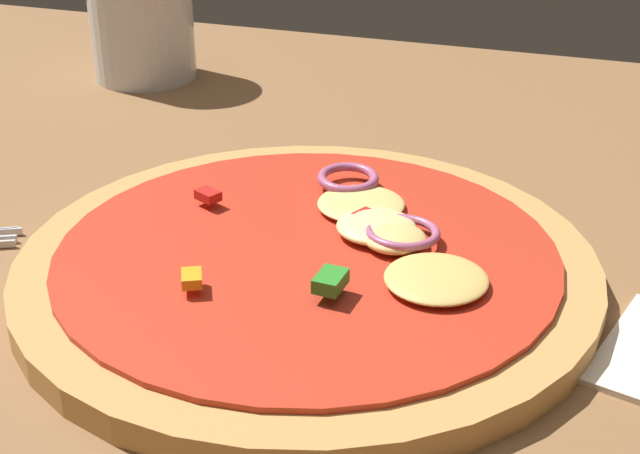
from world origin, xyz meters
name	(u,v)px	position (x,y,z in m)	size (l,w,h in m)	color
dining_table	(232,303)	(0.00, 0.00, 0.01)	(1.31, 0.90, 0.03)	brown
pizza	(311,264)	(0.04, 0.01, 0.04)	(0.29, 0.29, 0.03)	tan
beer_glass	(141,17)	(-0.20, 0.28, 0.08)	(0.08, 0.08, 0.11)	silver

